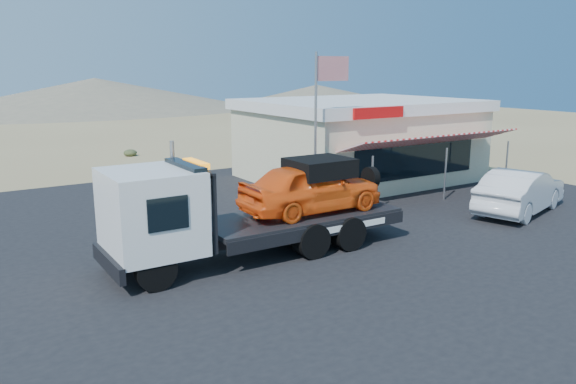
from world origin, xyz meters
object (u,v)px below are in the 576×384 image
(white_sedan, at_px, (520,191))
(flagpole, at_px, (321,114))
(tow_truck, at_px, (253,203))
(jerky_store, at_px, (358,139))

(white_sedan, distance_m, flagpole, 8.17)
(flagpole, bearing_deg, tow_truck, -146.22)
(tow_truck, bearing_deg, flagpole, 33.78)
(white_sedan, height_order, jerky_store, jerky_store)
(white_sedan, relative_size, jerky_store, 0.49)
(tow_truck, distance_m, jerky_store, 12.74)
(tow_truck, height_order, white_sedan, tow_truck)
(tow_truck, relative_size, jerky_store, 0.86)
(jerky_store, height_order, flagpole, flagpole)
(tow_truck, bearing_deg, white_sedan, -5.64)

